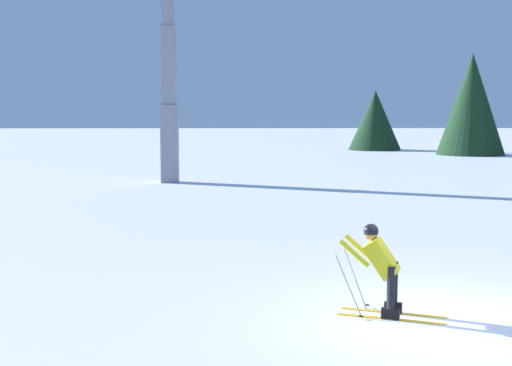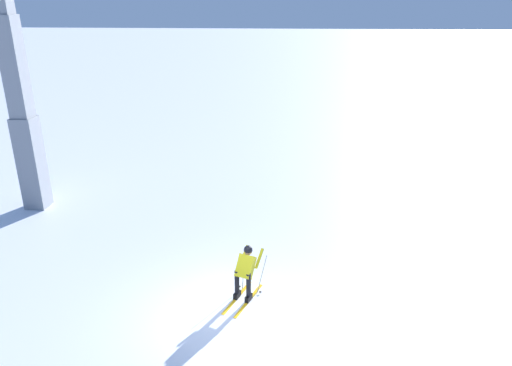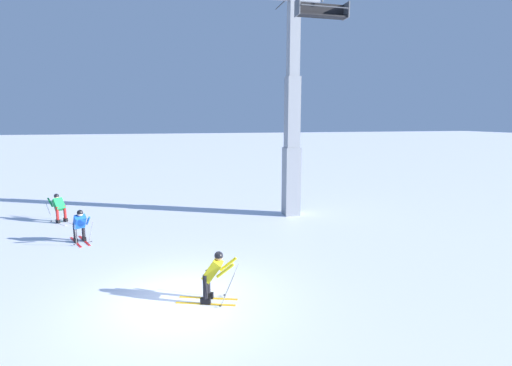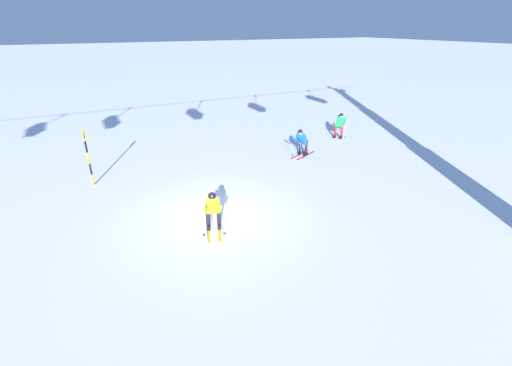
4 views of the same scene
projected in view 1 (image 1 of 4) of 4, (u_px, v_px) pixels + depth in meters
ground_plane at (446, 322)px, 10.38m from camera, size 260.00×260.00×0.00m
skier_carving_main at (381, 263)px, 10.64m from camera, size 1.11×1.78×1.61m
lift_tower_far at (169, 80)px, 30.70m from camera, size 0.78×2.72×11.26m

